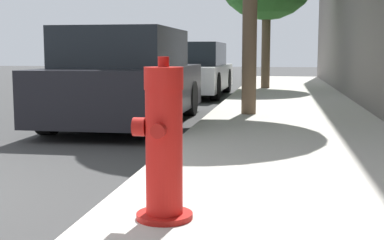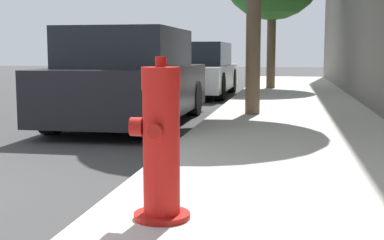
# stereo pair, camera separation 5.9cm
# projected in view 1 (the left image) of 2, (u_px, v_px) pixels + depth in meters

# --- Properties ---
(sidewalk_slab) EXTENTS (2.68, 40.00, 0.11)m
(sidewalk_slab) POSITION_uv_depth(u_px,v_px,m) (304.00, 228.00, 3.24)
(sidewalk_slab) COLOR #B7B2A8
(sidewalk_slab) RESTS_ON ground_plane
(fire_hydrant) EXTENTS (0.36, 0.35, 0.98)m
(fire_hydrant) POSITION_uv_depth(u_px,v_px,m) (164.00, 146.00, 3.18)
(fire_hydrant) COLOR #A91511
(fire_hydrant) RESTS_ON sidewalk_slab
(parked_car_near) EXTENTS (1.73, 4.10, 1.48)m
(parked_car_near) POSITION_uv_depth(u_px,v_px,m) (127.00, 79.00, 8.28)
(parked_car_near) COLOR black
(parked_car_near) RESTS_ON ground_plane
(parked_car_mid) EXTENTS (1.75, 4.30, 1.37)m
(parked_car_mid) POSITION_uv_depth(u_px,v_px,m) (192.00, 70.00, 13.81)
(parked_car_mid) COLOR silver
(parked_car_mid) RESTS_ON ground_plane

